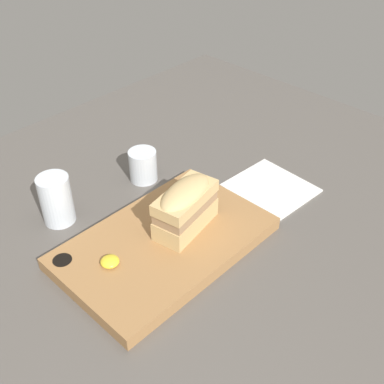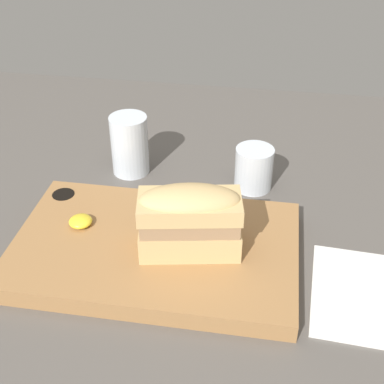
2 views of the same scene
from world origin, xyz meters
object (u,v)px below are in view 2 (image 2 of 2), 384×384
at_px(serving_board, 151,248).
at_px(water_glass, 130,148).
at_px(sandwich, 190,218).
at_px(wine_glass, 254,169).
at_px(napkin, 372,296).

relative_size(serving_board, water_glass, 3.77).
relative_size(sandwich, wine_glass, 1.98).
distance_m(sandwich, wine_glass, 0.23).
bearing_deg(sandwich, wine_glass, 70.51).
xyz_separation_m(wine_glass, napkin, (0.17, -0.24, -0.03)).
bearing_deg(sandwich, serving_board, 172.94).
bearing_deg(napkin, serving_board, 173.66).
height_order(serving_board, water_glass, water_glass).
bearing_deg(water_glass, wine_glass, -4.15).
height_order(sandwich, water_glass, sandwich).
relative_size(wine_glass, napkin, 0.41).
relative_size(serving_board, wine_glass, 5.44).
bearing_deg(serving_board, wine_glass, 57.10).
bearing_deg(serving_board, napkin, -6.34).
height_order(sandwich, napkin, sandwich).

